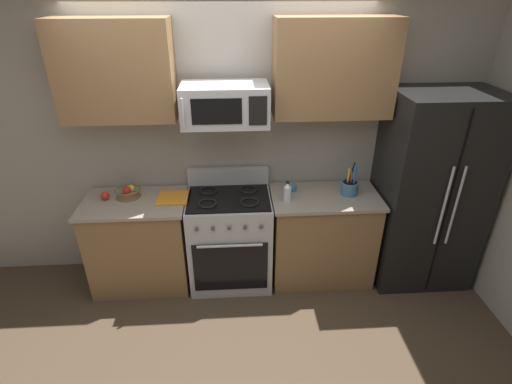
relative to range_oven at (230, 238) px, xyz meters
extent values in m
plane|color=#473828|center=(0.00, -0.63, -0.47)|extent=(16.00, 16.00, 0.00)
cube|color=#9E998E|center=(0.00, 0.36, 0.83)|extent=(8.00, 0.10, 2.60)
cube|color=olive|center=(-0.85, 0.00, -0.03)|extent=(0.88, 0.54, 0.88)
cube|color=gray|center=(-0.85, 0.00, 0.42)|extent=(0.92, 0.58, 0.03)
cube|color=#B2B5BA|center=(0.00, 0.00, -0.02)|extent=(0.76, 0.58, 0.91)
cube|color=black|center=(0.00, -0.30, -0.11)|extent=(0.67, 0.01, 0.51)
cylinder|color=#B2B5BA|center=(0.00, -0.32, 0.14)|extent=(0.57, 0.02, 0.02)
cube|color=black|center=(0.00, 0.00, 0.44)|extent=(0.73, 0.53, 0.02)
cube|color=#B2B5BA|center=(0.00, 0.26, 0.53)|extent=(0.76, 0.06, 0.18)
torus|color=black|center=(-0.18, -0.12, 0.46)|extent=(0.17, 0.17, 0.02)
torus|color=black|center=(0.18, -0.12, 0.46)|extent=(0.17, 0.17, 0.02)
torus|color=black|center=(-0.18, 0.12, 0.46)|extent=(0.17, 0.17, 0.02)
torus|color=black|center=(0.18, 0.12, 0.46)|extent=(0.17, 0.17, 0.02)
cylinder|color=#4C4C51|center=(-0.27, -0.31, 0.32)|extent=(0.04, 0.02, 0.04)
cylinder|color=#4C4C51|center=(-0.14, -0.31, 0.32)|extent=(0.04, 0.02, 0.04)
cylinder|color=#4C4C51|center=(0.00, -0.31, 0.32)|extent=(0.04, 0.02, 0.04)
cylinder|color=#4C4C51|center=(0.14, -0.31, 0.32)|extent=(0.04, 0.02, 0.04)
cylinder|color=#4C4C51|center=(0.27, -0.31, 0.32)|extent=(0.04, 0.02, 0.04)
cube|color=olive|center=(0.89, 0.00, -0.03)|extent=(0.95, 0.54, 0.88)
cube|color=gray|center=(0.89, 0.00, 0.42)|extent=(0.99, 0.58, 0.03)
cube|color=black|center=(1.85, -0.02, 0.45)|extent=(0.90, 0.65, 1.85)
cube|color=black|center=(1.85, -0.35, 0.45)|extent=(0.01, 0.01, 1.76)
cylinder|color=#B2B5BA|center=(1.80, -0.37, 0.50)|extent=(0.02, 0.02, 0.74)
cylinder|color=#B2B5BA|center=(1.90, -0.37, 0.50)|extent=(0.02, 0.02, 0.74)
cube|color=#B2B5BA|center=(0.00, 0.03, 1.29)|extent=(0.70, 0.40, 0.32)
cube|color=black|center=(-0.06, -0.18, 1.29)|extent=(0.38, 0.01, 0.20)
cube|color=black|center=(0.25, -0.18, 1.29)|extent=(0.14, 0.01, 0.23)
cylinder|color=#B2B5BA|center=(-0.31, -0.20, 1.29)|extent=(0.02, 0.02, 0.23)
cube|color=olive|center=(-0.85, 0.14, 1.54)|extent=(0.91, 0.34, 0.78)
cube|color=olive|center=(0.89, 0.14, 1.54)|extent=(0.98, 0.34, 0.78)
cylinder|color=teal|center=(1.10, 0.02, 0.50)|extent=(0.16, 0.16, 0.12)
cylinder|color=black|center=(1.10, 0.02, 0.51)|extent=(0.13, 0.13, 0.10)
cylinder|color=yellow|center=(1.09, 0.02, 0.57)|extent=(0.03, 0.04, 0.22)
cylinder|color=red|center=(1.11, 0.01, 0.57)|extent=(0.04, 0.05, 0.22)
cylinder|color=black|center=(1.10, 0.02, 0.60)|extent=(0.08, 0.06, 0.28)
cylinder|color=blue|center=(1.13, 0.00, 0.60)|extent=(0.04, 0.04, 0.28)
cone|color=brown|center=(-0.91, 0.09, 0.47)|extent=(0.22, 0.22, 0.07)
torus|color=brown|center=(-0.91, 0.09, 0.51)|extent=(0.23, 0.23, 0.02)
sphere|color=red|center=(-0.91, 0.08, 0.50)|extent=(0.08, 0.08, 0.08)
sphere|color=orange|center=(-0.91, 0.09, 0.50)|extent=(0.07, 0.07, 0.07)
sphere|color=yellow|center=(-0.89, 0.13, 0.50)|extent=(0.07, 0.07, 0.07)
sphere|color=red|center=(-1.10, 0.05, 0.48)|extent=(0.08, 0.08, 0.08)
cube|color=orange|center=(-0.49, 0.02, 0.44)|extent=(0.30, 0.27, 0.02)
cylinder|color=silver|center=(0.52, -0.07, 0.50)|extent=(0.07, 0.07, 0.14)
cone|color=silver|center=(0.52, -0.07, 0.59)|extent=(0.06, 0.06, 0.04)
cylinder|color=black|center=(0.52, -0.07, 0.62)|extent=(0.03, 0.03, 0.01)
cylinder|color=teal|center=(0.58, 0.13, 0.46)|extent=(0.12, 0.12, 0.04)
torus|color=teal|center=(0.58, 0.13, 0.48)|extent=(0.12, 0.12, 0.01)
camera|label=1|loc=(0.05, -3.08, 2.14)|focal=27.32mm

